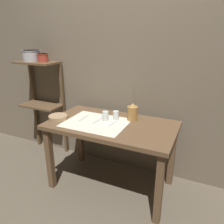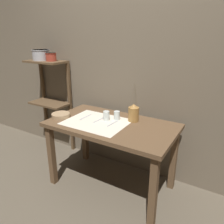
% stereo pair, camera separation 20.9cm
% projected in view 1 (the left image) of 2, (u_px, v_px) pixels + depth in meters
% --- Properties ---
extents(ground_plane, '(12.00, 12.00, 0.00)m').
position_uv_depth(ground_plane, '(112.00, 184.00, 2.38)').
color(ground_plane, brown).
extents(stone_wall_back, '(7.00, 0.06, 2.40)m').
position_uv_depth(stone_wall_back, '(129.00, 68.00, 2.37)').
color(stone_wall_back, '#6B5E4C').
rests_on(stone_wall_back, ground_plane).
extents(wooden_table, '(1.25, 0.70, 0.72)m').
position_uv_depth(wooden_table, '(111.00, 133.00, 2.17)').
color(wooden_table, brown).
rests_on(wooden_table, ground_plane).
extents(wooden_shelf_unit, '(0.52, 0.29, 1.23)m').
position_uv_depth(wooden_shelf_unit, '(42.00, 92.00, 2.79)').
color(wooden_shelf_unit, brown).
rests_on(wooden_shelf_unit, ground_plane).
extents(linen_cloth, '(0.61, 0.48, 0.00)m').
position_uv_depth(linen_cloth, '(96.00, 122.00, 2.16)').
color(linen_cloth, beige).
rests_on(linen_cloth, wooden_table).
extents(pitcher_with_flowers, '(0.11, 0.11, 0.39)m').
position_uv_depth(pitcher_with_flowers, '(133.00, 112.00, 2.19)').
color(pitcher_with_flowers, olive).
rests_on(pitcher_with_flowers, wooden_table).
extents(wooden_bowl, '(0.19, 0.19, 0.04)m').
position_uv_depth(wooden_bowl, '(58.00, 117.00, 2.23)').
color(wooden_bowl, '#9E7F5B').
rests_on(wooden_bowl, wooden_table).
extents(glass_tumbler_near, '(0.06, 0.06, 0.09)m').
position_uv_depth(glass_tumbler_near, '(105.00, 116.00, 2.19)').
color(glass_tumbler_near, silver).
rests_on(glass_tumbler_near, wooden_table).
extents(glass_tumbler_far, '(0.06, 0.06, 0.09)m').
position_uv_depth(glass_tumbler_far, '(116.00, 115.00, 2.21)').
color(glass_tumbler_far, silver).
rests_on(glass_tumbler_far, wooden_table).
extents(knife_center, '(0.02, 0.18, 0.00)m').
position_uv_depth(knife_center, '(84.00, 118.00, 2.26)').
color(knife_center, '#A8A8AD').
rests_on(knife_center, wooden_table).
extents(spoon_outer, '(0.03, 0.19, 0.02)m').
position_uv_depth(spoon_outer, '(101.00, 119.00, 2.24)').
color(spoon_outer, '#A8A8AD').
rests_on(spoon_outer, wooden_table).
extents(fork_outer, '(0.03, 0.18, 0.00)m').
position_uv_depth(fork_outer, '(113.00, 123.00, 2.12)').
color(fork_outer, '#A8A8AD').
rests_on(fork_outer, wooden_table).
extents(metal_pot_large, '(0.22, 0.22, 0.13)m').
position_uv_depth(metal_pot_large, '(32.00, 55.00, 2.63)').
color(metal_pot_large, '#A8A8AD').
rests_on(metal_pot_large, wooden_shelf_unit).
extents(metal_pot_small, '(0.13, 0.13, 0.10)m').
position_uv_depth(metal_pot_small, '(43.00, 57.00, 2.57)').
color(metal_pot_small, '#9E3828').
rests_on(metal_pot_small, wooden_shelf_unit).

